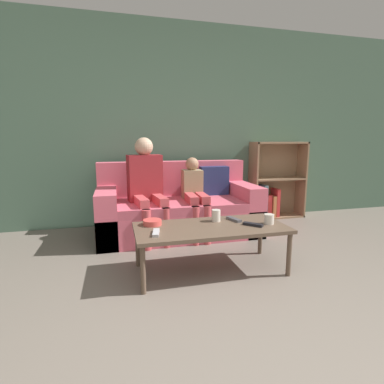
{
  "coord_description": "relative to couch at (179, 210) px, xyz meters",
  "views": [
    {
      "loc": [
        -0.68,
        -1.07,
        1.12
      ],
      "look_at": [
        0.05,
        1.78,
        0.6
      ],
      "focal_mm": 28.0,
      "sensor_mm": 36.0,
      "label": 1
    }
  ],
  "objects": [
    {
      "name": "wall_back",
      "position": [
        -0.03,
        0.57,
        1.02
      ],
      "size": [
        12.0,
        0.06,
        2.6
      ],
      "color": "#4C6B56",
      "rests_on": "ground_plane"
    },
    {
      "name": "couch",
      "position": [
        0.0,
        0.0,
        0.0
      ],
      "size": [
        1.85,
        0.87,
        0.85
      ],
      "color": "#DB5B70",
      "rests_on": "ground_plane"
    },
    {
      "name": "bookshelf",
      "position": [
        1.47,
        0.42,
        0.15
      ],
      "size": [
        0.79,
        0.28,
        1.08
      ],
      "color": "#8E7051",
      "rests_on": "ground_plane"
    },
    {
      "name": "coffee_table",
      "position": [
        0.05,
        -1.11,
        0.08
      ],
      "size": [
        1.28,
        0.59,
        0.4
      ],
      "color": "brown",
      "rests_on": "ground_plane"
    },
    {
      "name": "person_adult",
      "position": [
        -0.38,
        -0.08,
        0.37
      ],
      "size": [
        0.42,
        0.65,
        1.14
      ],
      "rotation": [
        0.0,
        0.0,
        0.14
      ],
      "color": "#C6474C",
      "rests_on": "ground_plane"
    },
    {
      "name": "person_child",
      "position": [
        0.16,
        -0.14,
        0.23
      ],
      "size": [
        0.25,
        0.61,
        0.91
      ],
      "rotation": [
        0.0,
        0.0,
        -0.03
      ],
      "color": "#C6474C",
      "rests_on": "ground_plane"
    },
    {
      "name": "cup_near",
      "position": [
        0.56,
        -1.17,
        0.16
      ],
      "size": [
        0.09,
        0.09,
        0.09
      ],
      "color": "silver",
      "rests_on": "coffee_table"
    },
    {
      "name": "cup_far",
      "position": [
        0.14,
        -0.97,
        0.17
      ],
      "size": [
        0.08,
        0.08,
        0.1
      ],
      "color": "silver",
      "rests_on": "coffee_table"
    },
    {
      "name": "tv_remote_0",
      "position": [
        0.3,
        -0.99,
        0.12
      ],
      "size": [
        0.09,
        0.18,
        0.02
      ],
      "rotation": [
        0.0,
        0.0,
        0.28
      ],
      "color": "#47474C",
      "rests_on": "coffee_table"
    },
    {
      "name": "tv_remote_1",
      "position": [
        0.4,
        -1.19,
        0.12
      ],
      "size": [
        0.15,
        0.16,
        0.02
      ],
      "rotation": [
        0.0,
        0.0,
        0.76
      ],
      "color": "black",
      "rests_on": "coffee_table"
    },
    {
      "name": "tv_remote_2",
      "position": [
        -0.43,
        -1.21,
        0.12
      ],
      "size": [
        0.08,
        0.18,
        0.02
      ],
      "rotation": [
        0.0,
        0.0,
        -0.19
      ],
      "color": "#B7B7BC",
      "rests_on": "coffee_table"
    },
    {
      "name": "snack_bowl",
      "position": [
        -0.43,
        -0.95,
        0.14
      ],
      "size": [
        0.16,
        0.16,
        0.05
      ],
      "color": "#DB4C47",
      "rests_on": "coffee_table"
    }
  ]
}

